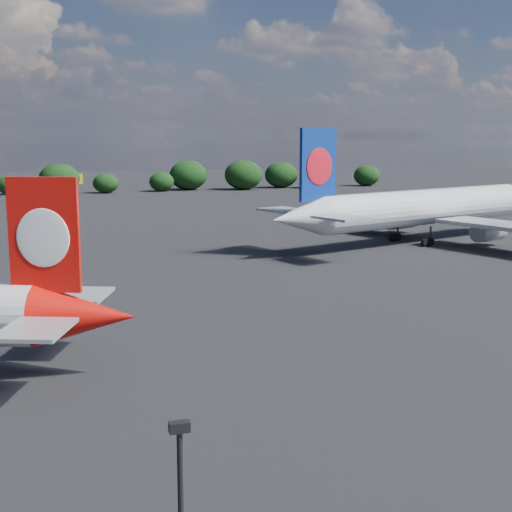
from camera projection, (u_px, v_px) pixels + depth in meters
name	position (u px, v px, depth m)	size (l,w,h in m)	color
ground	(34.00, 264.00, 94.33)	(500.00, 500.00, 0.00)	black
china_southern_airliner	(416.00, 209.00, 111.54)	(53.19, 51.08, 17.80)	silver
billboard_yellow	(74.00, 179.00, 212.07)	(5.00, 0.30, 5.50)	yellow
horizon_treeline	(76.00, 179.00, 209.62)	(208.80, 16.15, 9.26)	black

